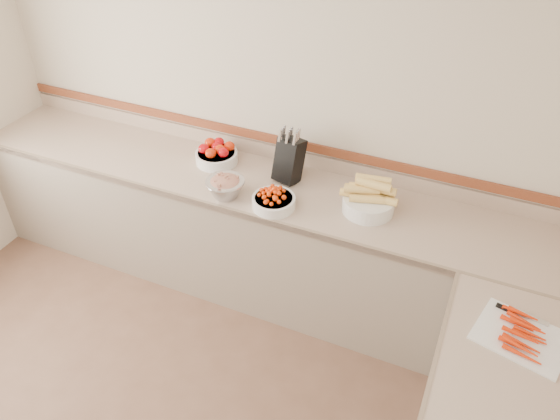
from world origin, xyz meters
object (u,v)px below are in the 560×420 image
at_px(cherry_tomato_bowl, 274,200).
at_px(rhubarb_bowl, 225,186).
at_px(knife_block, 289,159).
at_px(cutting_board, 521,335).
at_px(corn_bowl, 369,199).
at_px(tomato_bowl, 217,154).

bearing_deg(cherry_tomato_bowl, rhubarb_bowl, -177.42).
height_order(knife_block, cherry_tomato_bowl, knife_block).
xyz_separation_m(knife_block, cutting_board, (1.48, -0.77, -0.13)).
height_order(corn_bowl, cutting_board, corn_bowl).
distance_m(knife_block, tomato_bowl, 0.53).
relative_size(tomato_bowl, cherry_tomato_bowl, 1.08).
distance_m(tomato_bowl, rhubarb_bowl, 0.40).
relative_size(corn_bowl, cutting_board, 0.76).
relative_size(tomato_bowl, cutting_board, 0.63).
bearing_deg(rhubarb_bowl, cutting_board, -13.92).
relative_size(knife_block, cherry_tomato_bowl, 1.41).
xyz_separation_m(corn_bowl, cutting_board, (0.91, -0.64, -0.07)).
bearing_deg(knife_block, tomato_bowl, -179.18).
xyz_separation_m(tomato_bowl, rhubarb_bowl, (0.24, -0.32, 0.01)).
relative_size(cherry_tomato_bowl, cutting_board, 0.58).
relative_size(cherry_tomato_bowl, rhubarb_bowl, 1.08).
distance_m(knife_block, cherry_tomato_bowl, 0.33).
bearing_deg(cutting_board, corn_bowl, 144.84).
bearing_deg(tomato_bowl, cutting_board, -20.77).
distance_m(tomato_bowl, cutting_board, 2.14).
bearing_deg(knife_block, rhubarb_bowl, -130.66).
relative_size(rhubarb_bowl, cutting_board, 0.54).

